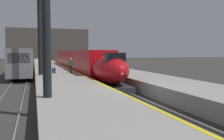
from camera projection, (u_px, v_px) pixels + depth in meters
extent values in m
plane|color=#33302D|center=(138.00, 103.00, 16.64)|extent=(260.00, 260.00, 0.00)
cube|color=gray|center=(51.00, 71.00, 38.97)|extent=(4.80, 110.00, 1.05)
cube|color=gray|center=(101.00, 70.00, 41.37)|extent=(4.80, 110.00, 1.05)
cube|color=yellow|center=(66.00, 67.00, 39.61)|extent=(0.20, 107.80, 0.01)
cube|color=slate|center=(70.00, 72.00, 42.60)|extent=(0.08, 110.00, 0.12)
cube|color=slate|center=(79.00, 72.00, 43.05)|extent=(0.08, 110.00, 0.12)
cube|color=slate|center=(19.00, 73.00, 40.20)|extent=(0.08, 110.00, 0.12)
cube|color=slate|center=(29.00, 73.00, 40.64)|extent=(0.08, 110.00, 0.12)
ellipsoid|color=#B20F14|center=(110.00, 69.00, 22.64)|extent=(2.78, 6.58, 2.56)
cube|color=#28282D|center=(111.00, 87.00, 22.43)|extent=(2.46, 5.59, 0.55)
cube|color=black|center=(115.00, 58.00, 21.15)|extent=(1.59, 1.00, 0.90)
sphere|color=#F24C4C|center=(122.00, 74.00, 19.59)|extent=(0.28, 0.28, 0.28)
cube|color=#B20F14|center=(89.00, 63.00, 31.17)|extent=(2.90, 14.00, 3.05)
cube|color=black|center=(78.00, 58.00, 30.71)|extent=(0.04, 11.90, 0.80)
cube|color=black|center=(100.00, 58.00, 31.55)|extent=(0.04, 11.90, 0.80)
cube|color=silver|center=(89.00, 73.00, 31.26)|extent=(2.92, 13.30, 0.24)
cube|color=black|center=(98.00, 81.00, 27.03)|extent=(2.03, 2.20, 0.56)
cube|color=black|center=(83.00, 74.00, 35.56)|extent=(2.03, 2.20, 0.56)
cube|color=#B20F14|center=(70.00, 59.00, 46.98)|extent=(2.90, 18.00, 3.05)
cube|color=black|center=(63.00, 56.00, 46.52)|extent=(0.04, 15.84, 0.80)
cube|color=black|center=(78.00, 56.00, 47.36)|extent=(0.04, 15.84, 0.80)
cube|color=black|center=(76.00, 71.00, 41.28)|extent=(2.03, 2.20, 0.56)
cube|color=black|center=(66.00, 67.00, 52.93)|extent=(2.03, 2.20, 0.56)
cube|color=gray|center=(22.00, 61.00, 35.58)|extent=(2.85, 18.00, 3.30)
cube|color=black|center=(19.00, 58.00, 27.01)|extent=(2.28, 0.08, 1.10)
cube|color=black|center=(12.00, 57.00, 35.13)|extent=(0.04, 15.30, 0.90)
cube|color=black|center=(33.00, 57.00, 35.96)|extent=(0.04, 15.30, 0.90)
cube|color=black|center=(21.00, 78.00, 30.23)|extent=(2.00, 2.00, 0.52)
cube|color=black|center=(24.00, 71.00, 41.20)|extent=(2.00, 2.00, 0.52)
cube|color=gray|center=(26.00, 58.00, 53.30)|extent=(2.85, 18.00, 3.30)
cylinder|color=black|center=(40.00, 28.00, 25.53)|extent=(0.44, 0.44, 9.55)
cylinder|color=#23232D|center=(70.00, 69.00, 28.22)|extent=(0.13, 0.13, 0.85)
cylinder|color=#23232D|center=(72.00, 69.00, 28.22)|extent=(0.13, 0.13, 0.85)
cube|color=#336647|center=(71.00, 63.00, 28.17)|extent=(0.43, 0.34, 0.62)
cylinder|color=#336647|center=(69.00, 63.00, 28.18)|extent=(0.09, 0.09, 0.58)
cylinder|color=#336647|center=(73.00, 63.00, 28.16)|extent=(0.09, 0.09, 0.58)
sphere|color=tan|center=(71.00, 59.00, 28.14)|extent=(0.22, 0.22, 0.22)
cube|color=navy|center=(54.00, 71.00, 27.90)|extent=(0.40, 0.22, 0.60)
cylinder|color=#262628|center=(53.00, 66.00, 27.83)|extent=(0.02, 0.02, 0.36)
cylinder|color=#262628|center=(55.00, 66.00, 27.89)|extent=(0.02, 0.02, 0.36)
cube|color=#262628|center=(54.00, 65.00, 27.85)|extent=(0.22, 0.03, 0.02)
cube|color=#4C4742|center=(49.00, 44.00, 113.29)|extent=(36.00, 2.00, 14.00)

